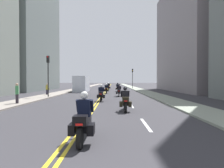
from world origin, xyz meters
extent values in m
plane|color=#333236|center=(0.00, 48.00, 0.00)|extent=(264.00, 264.00, 0.00)
cube|color=gray|center=(-7.03, 48.00, 0.06)|extent=(2.55, 144.00, 0.12)
cube|color=gray|center=(7.03, 48.00, 0.06)|extent=(2.55, 144.00, 0.12)
cube|color=yellow|center=(-0.12, 48.00, 0.00)|extent=(0.12, 132.00, 0.01)
cube|color=yellow|center=(0.12, 48.00, 0.00)|extent=(0.12, 132.00, 0.01)
cube|color=silver|center=(2.88, 8.00, 0.00)|extent=(0.14, 2.40, 0.01)
cube|color=silver|center=(2.88, 14.00, 0.00)|extent=(0.14, 2.40, 0.01)
cube|color=silver|center=(2.88, 20.00, 0.00)|extent=(0.14, 2.40, 0.01)
cube|color=silver|center=(2.88, 26.00, 0.00)|extent=(0.14, 2.40, 0.01)
cube|color=silver|center=(2.88, 32.00, 0.00)|extent=(0.14, 2.40, 0.01)
cube|color=silver|center=(2.88, 38.00, 0.00)|extent=(0.14, 2.40, 0.01)
cube|color=silver|center=(2.88, 44.00, 0.00)|extent=(0.14, 2.40, 0.01)
cube|color=silver|center=(2.88, 50.00, 0.00)|extent=(0.14, 2.40, 0.01)
cube|color=silver|center=(2.88, 56.00, 0.00)|extent=(0.14, 2.40, 0.01)
cube|color=slate|center=(-17.31, 37.21, 15.03)|extent=(9.66, 17.59, 30.07)
cube|color=#2D3847|center=(-22.16, 37.21, 7.52)|extent=(0.04, 14.78, 0.90)
cube|color=gray|center=(17.03, 34.61, 10.70)|extent=(9.11, 21.78, 21.41)
cube|color=#2D3847|center=(21.61, 34.61, 5.35)|extent=(0.04, 18.30, 0.90)
cube|color=#2D3847|center=(21.61, 34.61, 9.28)|extent=(0.04, 18.30, 0.90)
cube|color=#2D3847|center=(21.61, 34.61, 13.20)|extent=(0.04, 18.30, 0.90)
cube|color=#2D3847|center=(21.61, 34.61, 17.13)|extent=(0.04, 18.30, 0.90)
cylinder|color=black|center=(0.47, 6.70, 0.31)|extent=(0.13, 0.62, 0.61)
cylinder|color=black|center=(0.47, 5.12, 0.31)|extent=(0.13, 0.62, 0.61)
cube|color=silver|center=(0.47, 6.70, 0.63)|extent=(0.14, 0.32, 0.04)
cube|color=black|center=(0.47, 5.91, 0.59)|extent=(0.32, 1.20, 0.40)
cube|color=black|center=(0.47, 5.20, 0.81)|extent=(0.40, 0.36, 0.28)
cube|color=red|center=(0.47, 5.01, 0.73)|extent=(0.20, 0.03, 0.06)
cube|color=black|center=(0.19, 5.43, 0.49)|extent=(0.20, 0.44, 0.32)
cube|color=black|center=(0.75, 5.43, 0.49)|extent=(0.20, 0.44, 0.32)
cube|color=#B2C1CC|center=(0.47, 6.42, 0.97)|extent=(0.36, 0.12, 0.36)
cube|color=black|center=(0.47, 5.86, 1.06)|extent=(0.40, 0.26, 0.55)
cylinder|color=black|center=(0.23, 6.01, 1.11)|extent=(0.10, 0.28, 0.45)
cylinder|color=black|center=(0.71, 6.01, 1.11)|extent=(0.10, 0.28, 0.45)
sphere|color=white|center=(0.47, 5.89, 1.48)|extent=(0.26, 0.26, 0.26)
cylinder|color=black|center=(2.22, 12.42, 0.31)|extent=(0.15, 0.63, 0.63)
cylinder|color=black|center=(2.19, 10.94, 0.31)|extent=(0.15, 0.63, 0.63)
cube|color=silver|center=(2.22, 12.42, 0.65)|extent=(0.15, 0.32, 0.04)
cube|color=black|center=(2.20, 11.68, 0.59)|extent=(0.34, 1.13, 0.40)
cube|color=black|center=(2.19, 11.01, 0.81)|extent=(0.41, 0.37, 0.28)
cube|color=red|center=(2.19, 10.82, 0.73)|extent=(0.20, 0.03, 0.06)
cube|color=black|center=(1.91, 11.24, 0.49)|extent=(0.21, 0.44, 0.32)
cube|color=black|center=(2.47, 11.23, 0.49)|extent=(0.21, 0.44, 0.32)
cube|color=#B2C1CC|center=(2.21, 12.15, 0.97)|extent=(0.36, 0.13, 0.36)
cube|color=black|center=(2.20, 11.63, 1.06)|extent=(0.41, 0.27, 0.53)
cylinder|color=black|center=(1.97, 11.78, 1.11)|extent=(0.11, 0.28, 0.45)
cylinder|color=black|center=(2.44, 11.77, 1.11)|extent=(0.11, 0.28, 0.45)
sphere|color=black|center=(2.20, 11.66, 1.46)|extent=(0.26, 0.26, 0.26)
cylinder|color=black|center=(0.25, 18.00, 0.32)|extent=(0.12, 0.64, 0.64)
cylinder|color=black|center=(0.27, 16.47, 0.32)|extent=(0.12, 0.64, 0.64)
cube|color=silver|center=(0.25, 18.00, 0.66)|extent=(0.14, 0.32, 0.04)
cube|color=black|center=(0.26, 17.24, 0.60)|extent=(0.33, 1.17, 0.40)
cube|color=black|center=(0.26, 16.55, 0.82)|extent=(0.40, 0.36, 0.28)
cube|color=red|center=(0.27, 16.36, 0.74)|extent=(0.20, 0.03, 0.06)
cube|color=black|center=(-0.02, 16.77, 0.50)|extent=(0.20, 0.44, 0.32)
cube|color=black|center=(0.54, 16.78, 0.50)|extent=(0.20, 0.44, 0.32)
cube|color=#B2C1CC|center=(0.26, 17.73, 0.98)|extent=(0.36, 0.12, 0.36)
cube|color=black|center=(0.26, 17.19, 1.08)|extent=(0.40, 0.26, 0.56)
cylinder|color=black|center=(0.02, 17.34, 1.13)|extent=(0.10, 0.28, 0.45)
cylinder|color=black|center=(0.50, 17.34, 1.13)|extent=(0.10, 0.28, 0.45)
sphere|color=white|center=(0.26, 17.22, 1.50)|extent=(0.26, 0.26, 0.26)
cylinder|color=black|center=(2.17, 23.32, 0.31)|extent=(0.13, 0.62, 0.62)
cylinder|color=black|center=(2.11, 21.86, 0.31)|extent=(0.13, 0.62, 0.62)
cube|color=silver|center=(2.17, 23.32, 0.64)|extent=(0.15, 0.33, 0.04)
cube|color=black|center=(2.14, 22.59, 0.59)|extent=(0.36, 1.13, 0.40)
cube|color=black|center=(2.12, 21.93, 0.81)|extent=(0.41, 0.38, 0.28)
cube|color=red|center=(2.11, 21.74, 0.73)|extent=(0.20, 0.04, 0.06)
cube|color=black|center=(1.84, 22.16, 0.49)|extent=(0.22, 0.45, 0.32)
cube|color=black|center=(2.40, 22.14, 0.49)|extent=(0.22, 0.45, 0.32)
cube|color=#B2C1CC|center=(2.16, 23.06, 0.97)|extent=(0.36, 0.14, 0.36)
cube|color=black|center=(2.14, 22.54, 1.05)|extent=(0.41, 0.28, 0.52)
cylinder|color=black|center=(1.91, 22.70, 1.10)|extent=(0.11, 0.28, 0.45)
cylinder|color=black|center=(2.39, 22.68, 1.10)|extent=(0.11, 0.28, 0.45)
sphere|color=black|center=(2.14, 22.57, 1.45)|extent=(0.26, 0.26, 0.26)
cylinder|color=black|center=(0.34, 28.66, 0.32)|extent=(0.13, 0.64, 0.64)
cylinder|color=black|center=(0.34, 27.20, 0.32)|extent=(0.13, 0.64, 0.64)
cube|color=silver|center=(0.34, 28.66, 0.66)|extent=(0.14, 0.32, 0.04)
cube|color=black|center=(0.34, 27.93, 0.60)|extent=(0.32, 1.11, 0.40)
cube|color=black|center=(0.34, 27.27, 0.82)|extent=(0.40, 0.36, 0.28)
cube|color=red|center=(0.34, 27.08, 0.74)|extent=(0.20, 0.03, 0.06)
cube|color=black|center=(0.06, 27.49, 0.50)|extent=(0.20, 0.44, 0.32)
cube|color=black|center=(0.62, 27.49, 0.50)|extent=(0.20, 0.44, 0.32)
cube|color=#B2C1CC|center=(0.34, 28.40, 0.98)|extent=(0.36, 0.12, 0.36)
cube|color=black|center=(0.34, 27.88, 1.05)|extent=(0.40, 0.26, 0.51)
cylinder|color=black|center=(0.10, 28.03, 1.10)|extent=(0.10, 0.28, 0.45)
cylinder|color=black|center=(0.58, 28.03, 1.10)|extent=(0.10, 0.28, 0.45)
sphere|color=white|center=(0.34, 27.91, 1.45)|extent=(0.26, 0.26, 0.26)
cylinder|color=black|center=(2.27, 33.88, 0.34)|extent=(0.14, 0.68, 0.67)
cylinder|color=black|center=(2.21, 32.40, 0.34)|extent=(0.14, 0.68, 0.67)
cube|color=silver|center=(2.27, 33.88, 0.69)|extent=(0.15, 0.33, 0.04)
cube|color=black|center=(2.24, 33.14, 0.62)|extent=(0.36, 1.14, 0.40)
cube|color=black|center=(2.21, 32.47, 0.84)|extent=(0.41, 0.38, 0.28)
cube|color=red|center=(2.21, 32.28, 0.76)|extent=(0.20, 0.04, 0.06)
cube|color=black|center=(1.94, 32.70, 0.52)|extent=(0.22, 0.45, 0.32)
cube|color=black|center=(2.50, 32.68, 0.52)|extent=(0.22, 0.45, 0.32)
cube|color=#B2C1CC|center=(2.26, 33.61, 1.00)|extent=(0.36, 0.14, 0.36)
cube|color=black|center=(2.24, 33.09, 1.08)|extent=(0.41, 0.28, 0.52)
cylinder|color=black|center=(2.00, 33.25, 1.13)|extent=(0.11, 0.28, 0.45)
cylinder|color=black|center=(2.48, 33.23, 1.13)|extent=(0.11, 0.28, 0.45)
sphere|color=black|center=(2.24, 33.12, 1.48)|extent=(0.26, 0.26, 0.26)
cylinder|color=black|center=(0.45, 39.02, 0.34)|extent=(0.14, 0.67, 0.67)
cylinder|color=black|center=(0.42, 37.54, 0.34)|extent=(0.14, 0.67, 0.67)
cube|color=silver|center=(0.45, 39.02, 0.69)|extent=(0.15, 0.32, 0.04)
cube|color=black|center=(0.43, 38.28, 0.62)|extent=(0.34, 1.13, 0.40)
cube|color=black|center=(0.42, 37.62, 0.84)|extent=(0.41, 0.37, 0.28)
cube|color=red|center=(0.42, 37.43, 0.76)|extent=(0.20, 0.03, 0.06)
cube|color=black|center=(0.14, 37.84, 0.52)|extent=(0.21, 0.44, 0.32)
cube|color=black|center=(0.70, 37.83, 0.52)|extent=(0.21, 0.44, 0.32)
cube|color=#B2C1CC|center=(0.44, 38.75, 1.00)|extent=(0.36, 0.13, 0.36)
cube|color=black|center=(0.43, 38.23, 1.10)|extent=(0.40, 0.27, 0.56)
cylinder|color=black|center=(0.19, 38.39, 1.15)|extent=(0.11, 0.28, 0.45)
cylinder|color=black|center=(0.67, 38.38, 1.15)|extent=(0.11, 0.28, 0.45)
sphere|color=white|center=(0.43, 38.26, 1.52)|extent=(0.26, 0.26, 0.26)
cylinder|color=black|center=(-6.16, 20.70, 2.06)|extent=(0.12, 0.12, 4.11)
cube|color=black|center=(-6.16, 20.70, 4.46)|extent=(0.28, 0.28, 0.80)
sphere|color=red|center=(-6.16, 20.55, 4.74)|extent=(0.18, 0.18, 0.18)
cylinder|color=black|center=(6.16, 44.01, 2.09)|extent=(0.12, 0.12, 4.18)
cube|color=black|center=(6.16, 44.01, 4.53)|extent=(0.28, 0.28, 0.80)
sphere|color=yellow|center=(6.16, 43.86, 4.53)|extent=(0.18, 0.18, 0.18)
cube|color=#2A2538|center=(-7.51, 24.04, 0.39)|extent=(0.31, 0.24, 0.77)
cube|color=#A49933|center=(-7.51, 24.04, 1.08)|extent=(0.39, 0.27, 0.61)
sphere|color=tan|center=(-7.51, 24.04, 1.51)|extent=(0.22, 0.22, 0.22)
cube|color=olive|center=(-7.29, 24.07, 0.87)|extent=(0.17, 0.12, 0.24)
cube|color=#2A242C|center=(-6.45, 14.54, 0.43)|extent=(0.29, 0.33, 0.86)
cube|color=#3D864D|center=(-6.45, 14.54, 1.20)|extent=(0.34, 0.42, 0.68)
sphere|color=tan|center=(-6.45, 14.54, 1.66)|extent=(0.22, 0.22, 0.22)
cube|color=olive|center=(-6.53, 14.74, 0.96)|extent=(0.15, 0.19, 0.24)
cube|color=silver|center=(-4.36, 35.23, 1.10)|extent=(2.00, 1.80, 2.20)
cube|color=silver|center=(-4.36, 32.23, 1.40)|extent=(2.20, 5.20, 2.80)
cylinder|color=black|center=(-4.36, 34.83, 0.45)|extent=(2.00, 0.90, 0.90)
cylinder|color=black|center=(-4.36, 30.63, 0.45)|extent=(2.00, 0.90, 0.90)
camera|label=1|loc=(1.43, 0.05, 1.95)|focal=28.58mm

